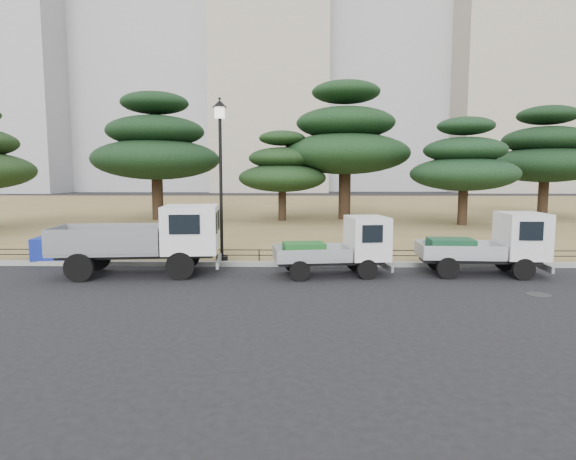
{
  "coord_description": "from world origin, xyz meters",
  "views": [
    {
      "loc": [
        0.31,
        -13.39,
        3.02
      ],
      "look_at": [
        0.0,
        2.0,
        1.3
      ],
      "focal_mm": 30.0,
      "sensor_mm": 36.0,
      "label": 1
    }
  ],
  "objects_px": {
    "truck_large": "(148,237)",
    "tarp_pile": "(60,246)",
    "truck_kei_front": "(340,246)",
    "street_lamp": "(220,153)",
    "truck_kei_rear": "(490,244)"
  },
  "relations": [
    {
      "from": "truck_large",
      "to": "tarp_pile",
      "type": "distance_m",
      "value": 4.26
    },
    {
      "from": "truck_kei_front",
      "to": "tarp_pile",
      "type": "distance_m",
      "value": 9.83
    },
    {
      "from": "truck_large",
      "to": "street_lamp",
      "type": "distance_m",
      "value": 3.71
    },
    {
      "from": "tarp_pile",
      "to": "truck_large",
      "type": "bearing_deg",
      "value": -27.82
    },
    {
      "from": "truck_kei_rear",
      "to": "street_lamp",
      "type": "distance_m",
      "value": 9.11
    },
    {
      "from": "truck_large",
      "to": "street_lamp",
      "type": "bearing_deg",
      "value": 34.57
    },
    {
      "from": "truck_large",
      "to": "truck_kei_front",
      "type": "distance_m",
      "value": 5.89
    },
    {
      "from": "truck_kei_front",
      "to": "street_lamp",
      "type": "xyz_separation_m",
      "value": [
        -3.9,
        1.77,
        2.9
      ]
    },
    {
      "from": "truck_kei_rear",
      "to": "tarp_pile",
      "type": "xyz_separation_m",
      "value": [
        -14.24,
        1.82,
        -0.38
      ]
    },
    {
      "from": "truck_kei_front",
      "to": "truck_kei_rear",
      "type": "distance_m",
      "value": 4.62
    },
    {
      "from": "truck_kei_front",
      "to": "truck_kei_rear",
      "type": "relative_size",
      "value": 0.95
    },
    {
      "from": "truck_kei_front",
      "to": "truck_kei_rear",
      "type": "bearing_deg",
      "value": -5.77
    },
    {
      "from": "truck_large",
      "to": "truck_kei_front",
      "type": "height_order",
      "value": "truck_large"
    },
    {
      "from": "truck_kei_front",
      "to": "tarp_pile",
      "type": "bearing_deg",
      "value": 160.16
    },
    {
      "from": "truck_kei_rear",
      "to": "street_lamp",
      "type": "relative_size",
      "value": 0.7
    }
  ]
}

